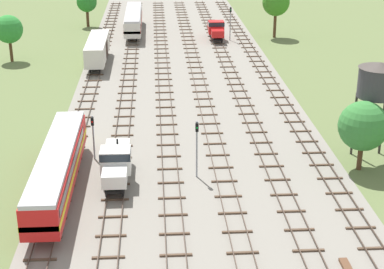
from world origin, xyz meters
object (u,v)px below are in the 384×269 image
Objects in this scene: diesel_railcar_far_left_nearest at (58,166)px; signal_post_nearest at (230,19)px; diesel_railcar_left_far at (133,19)px; signal_post_near at (197,142)px; water_tower at (379,81)px; shunter_loco_left_near at (116,161)px; shunter_loco_centre_right_midfar at (216,28)px; freight_boxcar_far_left_mid at (97,49)px; signal_post_mid at (93,132)px.

signal_post_nearest is at bearing 69.21° from diesel_railcar_far_left_nearest.
signal_post_near is (7.35, -62.86, 0.89)m from diesel_railcar_left_far.
diesel_railcar_left_far is 2.07× the size of water_tower.
signal_post_nearest is at bearing 79.99° from signal_post_near.
signal_post_nearest is (17.14, 55.94, 1.73)m from shunter_loco_left_near.
shunter_loco_centre_right_midfar is 56.88m from signal_post_near.
shunter_loco_left_near is 0.86× the size of water_tower.
water_tower is 1.79× the size of signal_post_near.
water_tower is at bearing 7.80° from shunter_loco_left_near.
diesel_railcar_left_far reaches higher than freight_boxcar_far_left_mid.
water_tower is at bearing -81.78° from signal_post_nearest.
diesel_railcar_far_left_nearest is 4.49× the size of signal_post_mid.
diesel_railcar_left_far is (4.89, 22.06, 0.15)m from freight_boxcar_far_left_mid.
diesel_railcar_left_far is 58.26m from signal_post_mid.
freight_boxcar_far_left_mid is at bearing -146.28° from signal_post_nearest.
water_tower is (29.63, 5.51, 5.47)m from diesel_railcar_far_left_nearest.
water_tower is at bearing 10.54° from diesel_railcar_far_left_nearest.
signal_post_near is (-17.38, -2.97, -4.58)m from water_tower.
signal_post_mid is at bearing -108.34° from shunter_loco_centre_right_midfar.
shunter_loco_centre_right_midfar is at bearing -23.77° from diesel_railcar_left_far.
diesel_railcar_left_far is 65.03m from water_tower.
signal_post_nearest is at bearing 72.96° from shunter_loco_left_near.
freight_boxcar_far_left_mid is (0.01, 43.35, -0.15)m from diesel_railcar_far_left_nearest.
freight_boxcar_far_left_mid is 26.53m from signal_post_nearest.
shunter_loco_left_near is 0.41× the size of diesel_railcar_left_far.
signal_post_mid reaches higher than diesel_railcar_far_left_nearest.
diesel_railcar_far_left_nearest is 5.37m from shunter_loco_left_near.
water_tower reaches higher than diesel_railcar_left_far.
freight_boxcar_far_left_mid is at bearing 93.87° from signal_post_mid.
water_tower reaches higher than signal_post_near.
shunter_loco_centre_right_midfar is at bearing 38.51° from freight_boxcar_far_left_mid.
signal_post_near reaches higher than diesel_railcar_far_left_nearest.
signal_post_mid is at bearing -92.41° from diesel_railcar_left_far.
signal_post_mid is (-27.18, 1.69, -5.13)m from water_tower.
freight_boxcar_far_left_mid is 3.07× the size of signal_post_mid.
signal_post_mid reaches higher than shunter_loco_left_near.
signal_post_nearest is 54.51m from signal_post_mid.
shunter_loco_left_near is at bearing -107.04° from signal_post_nearest.
diesel_railcar_left_far is (-0.00, 63.28, 0.59)m from shunter_loco_left_near.
diesel_railcar_far_left_nearest reaches higher than shunter_loco_left_near.
freight_boxcar_far_left_mid is at bearing -141.49° from shunter_loco_centre_right_midfar.
water_tower is 1.66× the size of signal_post_nearest.
diesel_railcar_far_left_nearest is 3.72× the size of signal_post_near.
signal_post_nearest is (2.45, -0.87, 1.73)m from shunter_loco_centre_right_midfar.
shunter_loco_left_near is 1.42× the size of signal_post_nearest.
freight_boxcar_far_left_mid is 48.38m from water_tower.
shunter_loco_left_near is 1.54× the size of signal_post_near.
shunter_loco_centre_right_midfar is (19.59, 15.58, -0.44)m from freight_boxcar_far_left_mid.
shunter_loco_left_near is (4.90, 2.12, -0.59)m from diesel_railcar_far_left_nearest.
water_tower reaches higher than shunter_loco_centre_right_midfar.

